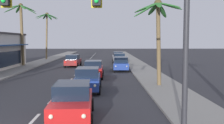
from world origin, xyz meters
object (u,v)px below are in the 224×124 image
object	(u,v)px
sedan_lead_at_stop_bar	(72,101)
sedan_oncoming_far	(73,61)
sedan_fifth_in_queue	(93,69)
sedan_parked_nearest_kerb	(119,59)
sedan_third_in_queue	(88,79)
palm_right_second	(158,21)
palm_left_third	(22,24)
sedan_parked_mid_kerb	(121,64)
traffic_signal_mast	(100,9)
sedan_parked_far_kerb	(118,57)
palm_left_farthest	(47,24)

from	to	relation	value
sedan_lead_at_stop_bar	sedan_oncoming_far	bearing A→B (deg)	97.37
sedan_fifth_in_queue	sedan_parked_nearest_kerb	bearing A→B (deg)	77.83
sedan_third_in_queue	palm_right_second	distance (m)	7.10
sedan_lead_at_stop_bar	sedan_oncoming_far	distance (m)	24.78
sedan_oncoming_far	palm_left_third	xyz separation A→B (m)	(-7.22, 0.52, 5.17)
palm_right_second	sedan_third_in_queue	bearing A→B (deg)	-163.03
sedan_lead_at_stop_bar	sedan_parked_mid_kerb	xyz separation A→B (m)	(3.30, 19.30, 0.00)
traffic_signal_mast	sedan_fifth_in_queue	bearing A→B (deg)	93.91
sedan_lead_at_stop_bar	palm_left_third	bearing A→B (deg)	112.51
traffic_signal_mast	sedan_lead_at_stop_bar	world-z (taller)	traffic_signal_mast
traffic_signal_mast	sedan_parked_far_kerb	distance (m)	36.07
sedan_parked_mid_kerb	palm_right_second	xyz separation A→B (m)	(2.27, -10.90, 4.34)
traffic_signal_mast	sedan_oncoming_far	size ratio (longest dim) A/B	2.32
sedan_fifth_in_queue	palm_right_second	size ratio (longest dim) A/B	0.65
sedan_lead_at_stop_bar	sedan_parked_nearest_kerb	distance (m)	28.73
traffic_signal_mast	sedan_oncoming_far	xyz separation A→B (m)	(-4.51, 26.48, -3.99)
sedan_parked_far_kerb	palm_right_second	bearing A→B (deg)	-85.45
sedan_parked_far_kerb	sedan_oncoming_far	bearing A→B (deg)	-125.83
palm_left_third	palm_left_farthest	distance (m)	12.76
sedan_third_in_queue	palm_right_second	xyz separation A→B (m)	(5.37, 1.64, 4.34)
sedan_lead_at_stop_bar	palm_right_second	size ratio (longest dim) A/B	0.66
sedan_parked_nearest_kerb	palm_left_third	world-z (taller)	palm_left_third
sedan_lead_at_stop_bar	sedan_fifth_in_queue	bearing A→B (deg)	88.83
sedan_third_in_queue	sedan_parked_nearest_kerb	world-z (taller)	same
sedan_third_in_queue	sedan_oncoming_far	xyz separation A→B (m)	(-3.38, 17.82, 0.00)
sedan_parked_far_kerb	palm_left_third	xyz separation A→B (m)	(-13.94, -8.78, 5.17)
sedan_third_in_queue	sedan_fifth_in_queue	bearing A→B (deg)	89.34
traffic_signal_mast	sedan_oncoming_far	distance (m)	27.16
sedan_third_in_queue	sedan_fifth_in_queue	size ratio (longest dim) A/B	1.00
sedan_fifth_in_queue	sedan_oncoming_far	xyz separation A→B (m)	(-3.45, 11.05, 0.00)
sedan_oncoming_far	palm_left_third	size ratio (longest dim) A/B	0.51
sedan_parked_nearest_kerb	sedan_parked_mid_kerb	world-z (taller)	same
traffic_signal_mast	sedan_parked_far_kerb	world-z (taller)	traffic_signal_mast
palm_right_second	sedan_parked_far_kerb	bearing A→B (deg)	94.55
sedan_fifth_in_queue	sedan_oncoming_far	size ratio (longest dim) A/B	0.99
palm_left_third	palm_right_second	distance (m)	23.11
sedan_third_in_queue	palm_right_second	bearing A→B (deg)	16.97
traffic_signal_mast	sedan_parked_nearest_kerb	xyz separation A→B (m)	(2.18, 30.42, -3.99)
sedan_third_in_queue	sedan_parked_far_kerb	world-z (taller)	same
traffic_signal_mast	palm_left_farthest	bearing A→B (deg)	105.61
sedan_parked_nearest_kerb	sedan_parked_mid_kerb	bearing A→B (deg)	-91.33
traffic_signal_mast	sedan_parked_mid_kerb	xyz separation A→B (m)	(1.97, 21.21, -3.99)
sedan_parked_far_kerb	palm_left_third	world-z (taller)	palm_left_third
traffic_signal_mast	sedan_parked_nearest_kerb	bearing A→B (deg)	85.90
sedan_parked_far_kerb	traffic_signal_mast	bearing A→B (deg)	-93.53
sedan_parked_nearest_kerb	palm_left_third	xyz separation A→B (m)	(-13.91, -3.42, 5.17)
traffic_signal_mast	sedan_lead_at_stop_bar	bearing A→B (deg)	124.89
palm_left_farthest	palm_right_second	distance (m)	33.21
palm_left_farthest	palm_right_second	size ratio (longest dim) A/B	1.31
sedan_oncoming_far	palm_left_farthest	distance (m)	15.93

